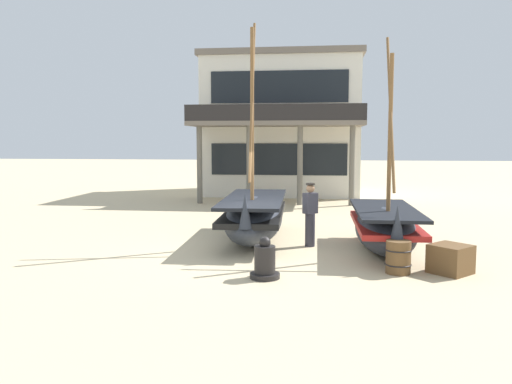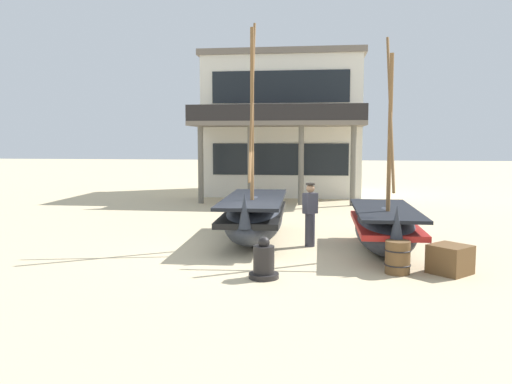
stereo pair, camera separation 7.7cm
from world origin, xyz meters
name	(u,v)px [view 1 (the left image)]	position (x,y,z in m)	size (l,w,h in m)	color
ground_plane	(251,250)	(0.00, 0.00, 0.00)	(120.00, 120.00, 0.00)	#CCB78E
fishing_boat_near_left	(254,216)	(-0.09, 1.33, 0.68)	(1.76, 4.93, 5.97)	#2D333D
fishing_boat_centre_large	(385,227)	(3.36, 0.34, 0.62)	(1.50, 4.19, 5.37)	#2D333D
fisherman_by_hull	(310,215)	(1.47, 0.71, 0.83)	(0.42, 0.40, 1.68)	#33333D
capstan_winch	(265,262)	(0.61, -2.56, 0.33)	(0.62, 0.62, 0.86)	black
wooden_barrel	(398,257)	(3.36, -1.86, 0.35)	(0.56, 0.56, 0.70)	brown
cargo_crate	(450,259)	(4.46, -1.72, 0.30)	(0.73, 0.73, 0.61)	brown
harbor_building_main	(283,125)	(-0.22, 14.54, 3.59)	(8.09, 8.42, 7.17)	silver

